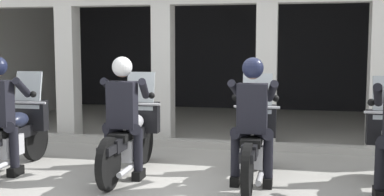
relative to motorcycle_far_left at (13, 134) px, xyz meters
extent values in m
plane|color=#A8A59E|center=(2.48, 2.75, -0.50)|extent=(80.00, 80.00, 0.00)
cube|color=black|center=(2.40, 7.33, 0.93)|extent=(10.22, 0.24, 2.87)
cube|color=silver|center=(-2.61, 4.84, 0.93)|extent=(0.30, 5.37, 2.87)
cube|color=silver|center=(-0.37, 2.50, 0.71)|extent=(0.35, 0.36, 2.43)
cube|color=silver|center=(1.48, 2.50, 0.71)|extent=(0.35, 0.36, 2.43)
cube|color=silver|center=(3.32, 2.50, 0.71)|extent=(0.35, 0.36, 2.43)
cube|color=silver|center=(5.16, 2.50, 0.71)|extent=(0.35, 0.36, 2.43)
cube|color=#B7B5AD|center=(2.40, 2.00, -0.44)|extent=(9.82, 0.24, 0.12)
cylinder|color=black|center=(0.00, 0.58, -0.18)|extent=(0.09, 0.64, 0.64)
cube|color=black|center=(0.00, 0.58, 0.03)|extent=(0.14, 0.44, 0.08)
cube|color=silver|center=(0.00, -0.17, -0.13)|extent=(0.28, 0.44, 0.28)
cube|color=black|center=(0.00, -0.12, 0.00)|extent=(0.18, 1.24, 0.16)
ellipsoid|color=#1E2338|center=(0.00, 0.10, 0.18)|extent=(0.26, 0.48, 0.22)
cube|color=black|center=(0.00, -0.30, 0.07)|extent=(0.24, 0.52, 0.10)
cylinder|color=silver|center=(0.00, 0.52, 0.06)|extent=(0.05, 0.24, 0.53)
cube|color=black|center=(0.00, 0.46, 0.20)|extent=(0.52, 0.16, 0.44)
sphere|color=silver|center=(0.00, 0.56, 0.22)|extent=(0.18, 0.18, 0.18)
cube|color=silver|center=(0.00, 0.44, 0.57)|extent=(0.40, 0.14, 0.54)
cylinder|color=silver|center=(0.00, 0.36, 0.40)|extent=(0.62, 0.04, 0.04)
cylinder|color=silver|center=(0.12, -0.52, -0.32)|extent=(0.07, 0.55, 0.07)
cube|color=#14193F|center=(0.00, -0.20, 0.49)|extent=(0.05, 0.02, 0.32)
cylinder|color=black|center=(0.14, -0.30, 0.16)|extent=(0.26, 0.29, 0.17)
cylinder|color=black|center=(0.20, -0.30, -0.12)|extent=(0.12, 0.12, 0.53)
cube|color=black|center=(0.20, -0.29, -0.44)|extent=(0.11, 0.26, 0.12)
cylinder|color=black|center=(0.22, -0.09, 0.66)|extent=(0.19, 0.48, 0.31)
sphere|color=black|center=(0.26, 0.12, 0.55)|extent=(0.09, 0.09, 0.09)
sphere|color=black|center=(-0.26, 0.12, 0.55)|extent=(0.09, 0.09, 0.09)
cylinder|color=black|center=(1.66, 0.76, -0.18)|extent=(0.09, 0.64, 0.64)
cylinder|color=black|center=(1.66, -0.64, -0.18)|extent=(0.09, 0.64, 0.64)
cube|color=black|center=(1.66, 0.76, 0.03)|extent=(0.14, 0.44, 0.08)
cube|color=silver|center=(1.66, 0.01, -0.13)|extent=(0.28, 0.44, 0.28)
cube|color=black|center=(1.66, 0.06, 0.00)|extent=(0.18, 1.24, 0.16)
ellipsoid|color=#B2B2B7|center=(1.66, 0.28, 0.18)|extent=(0.26, 0.48, 0.22)
cube|color=black|center=(1.66, -0.12, 0.07)|extent=(0.24, 0.52, 0.10)
cube|color=black|center=(1.66, -0.58, 0.00)|extent=(0.16, 0.48, 0.10)
cylinder|color=silver|center=(1.66, 0.70, 0.06)|extent=(0.05, 0.24, 0.53)
cube|color=black|center=(1.66, 0.64, 0.20)|extent=(0.52, 0.16, 0.44)
sphere|color=silver|center=(1.66, 0.74, 0.22)|extent=(0.18, 0.18, 0.18)
cube|color=silver|center=(1.66, 0.62, 0.57)|extent=(0.40, 0.14, 0.54)
cylinder|color=silver|center=(1.66, 0.54, 0.40)|extent=(0.62, 0.04, 0.04)
cylinder|color=silver|center=(1.78, -0.34, -0.32)|extent=(0.07, 0.55, 0.07)
cube|color=black|center=(1.66, -0.14, 0.47)|extent=(0.36, 0.22, 0.60)
cube|color=black|center=(1.66, -0.02, 0.49)|extent=(0.05, 0.02, 0.32)
sphere|color=#936B51|center=(1.66, -0.12, 0.92)|extent=(0.21, 0.21, 0.21)
sphere|color=silver|center=(1.66, -0.12, 0.95)|extent=(0.26, 0.26, 0.26)
cylinder|color=black|center=(1.80, -0.12, 0.16)|extent=(0.26, 0.29, 0.17)
cylinder|color=black|center=(1.86, -0.12, -0.12)|extent=(0.12, 0.12, 0.53)
cube|color=black|center=(1.86, -0.11, -0.44)|extent=(0.11, 0.26, 0.12)
cylinder|color=black|center=(1.52, -0.12, 0.16)|extent=(0.26, 0.29, 0.17)
cylinder|color=black|center=(1.46, -0.12, -0.12)|extent=(0.12, 0.12, 0.53)
cube|color=black|center=(1.46, -0.11, -0.44)|extent=(0.11, 0.26, 0.12)
cylinder|color=black|center=(1.88, 0.09, 0.66)|extent=(0.19, 0.48, 0.31)
sphere|color=black|center=(1.92, 0.30, 0.55)|extent=(0.09, 0.09, 0.09)
cylinder|color=black|center=(1.44, 0.09, 0.66)|extent=(0.19, 0.48, 0.31)
sphere|color=black|center=(1.40, 0.30, 0.55)|extent=(0.09, 0.09, 0.09)
cylinder|color=black|center=(3.31, 0.76, -0.18)|extent=(0.09, 0.64, 0.64)
cylinder|color=black|center=(3.31, -0.64, -0.18)|extent=(0.09, 0.64, 0.64)
cube|color=black|center=(3.31, 0.76, 0.03)|extent=(0.14, 0.44, 0.08)
cube|color=silver|center=(3.31, 0.01, -0.13)|extent=(0.28, 0.44, 0.28)
cube|color=black|center=(3.31, 0.06, 0.00)|extent=(0.18, 1.24, 0.16)
ellipsoid|color=#1E2338|center=(3.31, 0.28, 0.18)|extent=(0.26, 0.48, 0.22)
cube|color=black|center=(3.31, -0.12, 0.07)|extent=(0.24, 0.52, 0.10)
cube|color=black|center=(3.31, -0.58, 0.00)|extent=(0.16, 0.48, 0.10)
cylinder|color=silver|center=(3.31, 0.70, 0.06)|extent=(0.05, 0.24, 0.53)
cube|color=black|center=(3.31, 0.64, 0.20)|extent=(0.52, 0.16, 0.44)
sphere|color=silver|center=(3.31, 0.74, 0.22)|extent=(0.18, 0.18, 0.18)
cube|color=silver|center=(3.31, 0.62, 0.57)|extent=(0.40, 0.14, 0.54)
cylinder|color=silver|center=(3.31, 0.54, 0.40)|extent=(0.62, 0.04, 0.04)
cylinder|color=silver|center=(3.43, -0.34, -0.32)|extent=(0.07, 0.55, 0.07)
cube|color=black|center=(3.31, -0.14, 0.47)|extent=(0.36, 0.22, 0.60)
cube|color=black|center=(3.31, -0.02, 0.49)|extent=(0.05, 0.02, 0.32)
sphere|color=tan|center=(3.31, -0.12, 0.92)|extent=(0.21, 0.21, 0.21)
sphere|color=#191E38|center=(3.31, -0.12, 0.95)|extent=(0.26, 0.26, 0.26)
cylinder|color=black|center=(3.45, -0.12, 0.16)|extent=(0.26, 0.29, 0.17)
cylinder|color=black|center=(3.51, -0.12, -0.12)|extent=(0.12, 0.12, 0.53)
cube|color=black|center=(3.51, -0.11, -0.44)|extent=(0.11, 0.26, 0.12)
cylinder|color=black|center=(3.17, -0.12, 0.16)|extent=(0.26, 0.29, 0.17)
cylinder|color=black|center=(3.11, -0.12, -0.12)|extent=(0.12, 0.12, 0.53)
cube|color=black|center=(3.11, -0.11, -0.44)|extent=(0.11, 0.26, 0.12)
cylinder|color=black|center=(3.53, 0.09, 0.66)|extent=(0.19, 0.48, 0.31)
sphere|color=black|center=(3.57, 0.30, 0.55)|extent=(0.09, 0.09, 0.09)
cylinder|color=black|center=(3.09, 0.09, 0.66)|extent=(0.19, 0.48, 0.31)
sphere|color=black|center=(3.05, 0.30, 0.55)|extent=(0.09, 0.09, 0.09)
cylinder|color=black|center=(4.77, -0.33, -0.12)|extent=(0.12, 0.12, 0.53)
cube|color=black|center=(4.77, -0.32, -0.44)|extent=(0.11, 0.26, 0.12)
cylinder|color=black|center=(4.75, -0.12, 0.66)|extent=(0.19, 0.48, 0.31)
sphere|color=black|center=(4.71, 0.09, 0.55)|extent=(0.09, 0.09, 0.09)
camera|label=1|loc=(3.83, -6.08, 1.24)|focal=46.22mm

